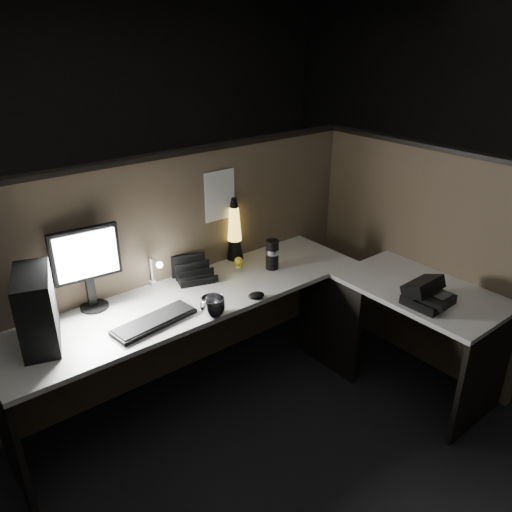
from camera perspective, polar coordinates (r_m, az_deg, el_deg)
floor at (r=3.15m, az=2.28°, el=-19.67°), size 6.00×6.00×0.00m
room_shell at (r=2.32m, az=2.96°, el=10.25°), size 6.00×6.00×6.00m
partition_back at (r=3.34m, az=-7.94°, el=-1.26°), size 2.66×0.06×1.50m
partition_right at (r=3.64m, az=17.52°, el=0.02°), size 0.06×1.66×1.50m
desk at (r=3.03m, az=1.93°, el=-7.63°), size 2.60×1.60×0.73m
pc_tower at (r=2.71m, az=-23.77°, el=-5.59°), size 0.27×0.41×0.39m
monitor at (r=2.91m, az=-18.78°, el=-0.53°), size 0.38×0.16×0.48m
keyboard at (r=2.79m, az=-11.55°, el=-7.35°), size 0.49×0.21×0.02m
mouse at (r=2.97m, az=0.03°, el=-4.54°), size 0.12×0.10×0.04m
clip_lamp at (r=3.10m, az=-11.41°, el=-1.66°), size 0.04×0.16×0.20m
organizer at (r=3.21m, az=-7.14°, el=-2.01°), size 0.27×0.25×0.17m
lava_lamp at (r=3.41m, az=-2.46°, el=2.54°), size 0.12×0.12×0.44m
travel_mug at (r=3.30m, az=1.86°, el=0.17°), size 0.09×0.09×0.20m
steel_mug at (r=2.79m, az=-4.94°, el=-5.80°), size 0.18×0.18×0.11m
figurine at (r=3.33m, az=-2.00°, el=-0.57°), size 0.06×0.06×0.06m
pinned_paper at (r=3.27m, az=-4.16°, el=6.90°), size 0.23×0.00×0.33m
desk_phone at (r=3.07m, az=18.87°, el=-4.13°), size 0.26×0.27×0.15m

